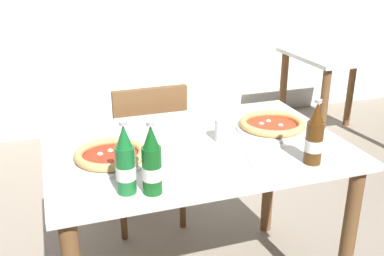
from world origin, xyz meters
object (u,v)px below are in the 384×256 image
object	(u,v)px
dining_table_main	(196,169)
pizza_margherita_near	(272,125)
paper_cup	(223,130)
beer_bottle_right	(125,163)
beer_bottle_left	(152,164)
napkin_with_cutlery	(253,157)
beer_bottle_center	(314,137)
dining_table_background	(342,72)
pizza_marinara_far	(111,156)
chair_behind_table	(147,148)

from	to	relation	value
dining_table_main	pizza_margherita_near	distance (m)	0.40
paper_cup	beer_bottle_right	bearing A→B (deg)	-147.49
beer_bottle_left	napkin_with_cutlery	distance (m)	0.46
pizza_margherita_near	beer_bottle_center	size ratio (longest dim) A/B	1.26
dining_table_background	beer_bottle_right	size ratio (longest dim) A/B	3.24
paper_cup	napkin_with_cutlery	bearing A→B (deg)	-75.52
beer_bottle_left	paper_cup	xyz separation A→B (m)	(0.38, 0.32, -0.06)
dining_table_background	pizza_marinara_far	distance (m)	2.42
beer_bottle_left	napkin_with_cutlery	xyz separation A→B (m)	(0.43, 0.14, -0.10)
dining_table_main	beer_bottle_right	xyz separation A→B (m)	(-0.34, -0.30, 0.22)
chair_behind_table	pizza_marinara_far	world-z (taller)	chair_behind_table
pizza_margherita_near	dining_table_background	bearing A→B (deg)	44.04
dining_table_main	beer_bottle_left	world-z (taller)	beer_bottle_left
dining_table_main	paper_cup	bearing A→B (deg)	-3.02
dining_table_background	pizza_margherita_near	size ratio (longest dim) A/B	2.56
chair_behind_table	beer_bottle_right	distance (m)	1.02
napkin_with_cutlery	paper_cup	size ratio (longest dim) A/B	2.16
dining_table_main	chair_behind_table	distance (m)	0.63
chair_behind_table	paper_cup	xyz separation A→B (m)	(0.19, -0.62, 0.32)
chair_behind_table	dining_table_main	bearing A→B (deg)	95.66
dining_table_main	beer_bottle_center	size ratio (longest dim) A/B	4.86
dining_table_main	pizza_marinara_far	bearing A→B (deg)	-172.38
beer_bottle_center	paper_cup	size ratio (longest dim) A/B	2.60
pizza_margherita_near	beer_bottle_right	size ratio (longest dim) A/B	1.26
chair_behind_table	paper_cup	size ratio (longest dim) A/B	8.95
pizza_margherita_near	dining_table_main	bearing A→B (deg)	-173.22
pizza_marinara_far	paper_cup	size ratio (longest dim) A/B	3.06
dining_table_main	pizza_marinara_far	size ratio (longest dim) A/B	4.13
dining_table_main	paper_cup	xyz separation A→B (m)	(0.12, -0.01, 0.16)
chair_behind_table	beer_bottle_right	world-z (taller)	beer_bottle_right
beer_bottle_left	napkin_with_cutlery	world-z (taller)	beer_bottle_left
pizza_marinara_far	beer_bottle_center	bearing A→B (deg)	-19.92
chair_behind_table	beer_bottle_center	distance (m)	1.07
chair_behind_table	pizza_margherita_near	bearing A→B (deg)	126.88
pizza_marinara_far	dining_table_background	bearing A→B (deg)	33.61
dining_table_background	paper_cup	size ratio (longest dim) A/B	8.42
dining_table_background	beer_bottle_left	distance (m)	2.52
pizza_margherita_near	beer_bottle_right	bearing A→B (deg)	-154.27
napkin_with_cutlery	paper_cup	world-z (taller)	paper_cup
beer_bottle_left	beer_bottle_center	bearing A→B (deg)	2.27
dining_table_background	paper_cup	distance (m)	2.02
chair_behind_table	pizza_marinara_far	size ratio (longest dim) A/B	2.93
beer_bottle_right	beer_bottle_center	bearing A→B (deg)	-0.40
dining_table_main	napkin_with_cutlery	distance (m)	0.28
pizza_marinara_far	beer_bottle_right	world-z (taller)	beer_bottle_right
chair_behind_table	beer_bottle_right	bearing A→B (deg)	72.44
dining_table_main	dining_table_background	size ratio (longest dim) A/B	1.50
chair_behind_table	pizza_margherita_near	xyz separation A→B (m)	(0.44, -0.57, 0.29)
chair_behind_table	beer_bottle_left	distance (m)	1.03
dining_table_background	beer_bottle_center	size ratio (longest dim) A/B	3.24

